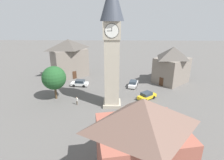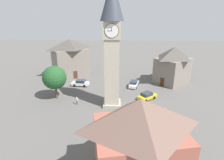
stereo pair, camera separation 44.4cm
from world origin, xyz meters
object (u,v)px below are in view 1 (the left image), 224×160
Objects in this scene: car_blue_kerb at (147,96)px; car_red_corner at (133,84)px; clock_tower at (112,36)px; car_silver_kerb at (156,119)px; pedestrian at (77,100)px; building_terrace_right at (141,142)px; building_shop_left at (69,58)px; car_white_side at (80,83)px; building_corner_back at (172,65)px; tree at (54,78)px.

car_blue_kerb is 0.97× the size of car_red_corner.
clock_tower is 15.30m from car_silver_kerb.
building_terrace_right is (-9.81, 16.39, 3.73)m from pedestrian.
car_red_corner is at bearing 155.03° from building_shop_left.
pedestrian reaches higher than car_red_corner.
clock_tower is at bearing 130.06° from car_white_side.
building_terrace_right is at bearing 68.40° from building_corner_back.
pedestrian is at bearing 31.22° from building_corner_back.
car_blue_kerb is 0.38× the size of building_shop_left.
car_white_side is 8.69m from tree.
car_silver_kerb is at bearing 156.35° from pedestrian.
car_silver_kerb is (0.02, 8.82, 0.00)m from car_blue_kerb.
car_white_side is 9.99m from building_shop_left.
pedestrian is 0.15× the size of building_shop_left.
building_terrace_right is (-3.10, 16.48, -8.15)m from clock_tower.
clock_tower is at bearing 20.95° from car_blue_kerb.
tree is 0.61× the size of building_shop_left.
building_corner_back reaches higher than tree.
building_shop_left is 37.27m from building_terrace_right.
building_shop_left is (0.66, -14.89, 0.79)m from tree.
car_silver_kerb is 0.39× the size of building_corner_back.
car_white_side is 23.37m from building_corner_back.
tree is at bearing -12.55° from clock_tower.
pedestrian is (13.76, -6.03, 0.25)m from car_silver_kerb.
building_corner_back reaches higher than car_blue_kerb.
building_corner_back is (-26.33, -10.33, 0.18)m from tree.
car_white_side is 0.62× the size of tree.
pedestrian is (13.77, 2.79, 0.25)m from car_blue_kerb.
building_terrace_right is at bearing 127.62° from tree.
pedestrian is 6.55m from tree.
pedestrian is at bearing 0.79° from clock_tower.
pedestrian is (-1.36, 9.69, 0.25)m from car_white_side.
pedestrian is 19.46m from building_terrace_right.
pedestrian is at bearing 151.27° from tree.
clock_tower reaches higher than pedestrian.
building_terrace_right is (-14.69, 19.06, 0.27)m from tree.
car_red_corner is 0.64× the size of tree.
building_shop_left is at bearing -24.97° from car_red_corner.
car_blue_kerb is 24.73m from building_shop_left.
car_white_side is (15.11, -15.72, 0.00)m from car_silver_kerb.
building_terrace_right is 31.61m from building_corner_back.
pedestrian is 0.16× the size of building_corner_back.
building_shop_left is at bearing -54.95° from clock_tower.
tree is at bearing -25.02° from car_silver_kerb.
building_corner_back reaches higher than pedestrian.
building_corner_back is at bearing -111.60° from building_terrace_right.
building_terrace_right is (-15.35, 33.95, -0.52)m from building_shop_left.
building_corner_back reaches higher than car_silver_kerb.
clock_tower reaches higher than building_terrace_right.
car_blue_kerb is 2.52× the size of pedestrian.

